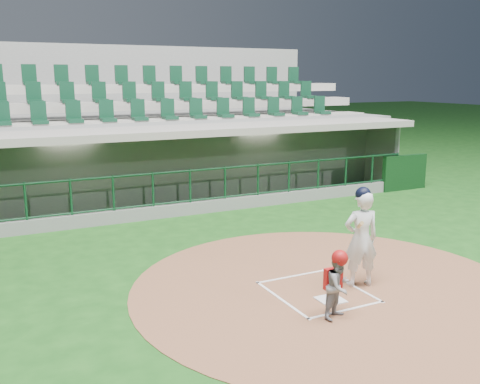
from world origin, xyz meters
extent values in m
plane|color=#144413|center=(0.00, 0.00, 0.00)|extent=(120.00, 120.00, 0.00)
cylinder|color=brown|center=(0.30, -0.20, 0.01)|extent=(7.20, 7.20, 0.01)
cube|color=white|center=(0.00, -0.70, 0.02)|extent=(0.43, 0.43, 0.02)
cube|color=white|center=(-0.75, -0.30, 0.02)|extent=(0.05, 1.80, 0.01)
cube|color=white|center=(0.75, -0.30, 0.02)|extent=(0.05, 1.80, 0.01)
cube|color=white|center=(0.00, 0.55, 0.02)|extent=(1.55, 0.05, 0.01)
cube|color=white|center=(0.00, -1.15, 0.02)|extent=(1.55, 0.05, 0.01)
cube|color=gray|center=(0.00, 7.50, -0.55)|extent=(15.00, 3.00, 0.10)
cube|color=slate|center=(0.00, 9.10, 0.85)|extent=(15.00, 0.20, 2.70)
cube|color=beige|center=(0.00, 8.98, 1.10)|extent=(13.50, 0.04, 0.90)
cube|color=slate|center=(7.50, 7.50, 0.85)|extent=(0.20, 3.00, 2.70)
cube|color=gray|center=(0.00, 7.25, 2.30)|extent=(15.40, 3.50, 0.20)
cube|color=slate|center=(0.00, 5.95, 0.15)|extent=(15.00, 0.15, 0.40)
cube|color=black|center=(0.00, 5.95, 1.73)|extent=(15.00, 0.01, 0.95)
cube|color=brown|center=(0.00, 8.55, -0.28)|extent=(12.75, 0.40, 0.45)
cube|color=white|center=(-3.00, 7.50, 2.17)|extent=(1.30, 0.35, 0.04)
cube|color=white|center=(3.00, 7.50, 2.17)|extent=(1.30, 0.35, 0.04)
cube|color=black|center=(7.80, 5.90, 0.60)|extent=(1.80, 0.18, 1.20)
imported|color=#AD1219|center=(-0.99, 8.12, 0.27)|extent=(0.98, 0.70, 1.55)
imported|color=#A31114|center=(0.94, 8.10, 0.27)|extent=(0.86, 0.68, 1.53)
imported|color=maroon|center=(5.40, 8.25, 0.44)|extent=(1.83, 0.99, 1.88)
cube|color=slate|center=(0.00, 10.75, 1.15)|extent=(17.00, 6.50, 2.50)
cube|color=#9A968B|center=(0.00, 9.25, 2.30)|extent=(16.60, 0.95, 0.30)
cube|color=gray|center=(0.00, 10.20, 2.85)|extent=(16.60, 0.95, 0.30)
cube|color=#A49E94|center=(0.00, 11.15, 3.40)|extent=(16.60, 0.95, 0.30)
cube|color=gray|center=(0.00, 14.10, 2.53)|extent=(17.00, 0.25, 5.05)
imported|color=white|center=(0.88, -0.36, 0.90)|extent=(0.74, 0.58, 1.78)
sphere|color=black|center=(0.88, -0.36, 1.73)|extent=(0.28, 0.28, 0.28)
cylinder|color=tan|center=(0.63, -0.61, 1.25)|extent=(0.58, 0.79, 0.39)
imported|color=gray|center=(-0.29, -1.29, 0.53)|extent=(0.62, 0.56, 1.04)
sphere|color=#A31112|center=(-0.29, -1.29, 1.01)|extent=(0.26, 0.26, 0.26)
cube|color=#B41313|center=(-0.29, -1.14, 0.62)|extent=(0.32, 0.10, 0.35)
camera|label=1|loc=(-5.22, -7.72, 3.76)|focal=40.00mm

